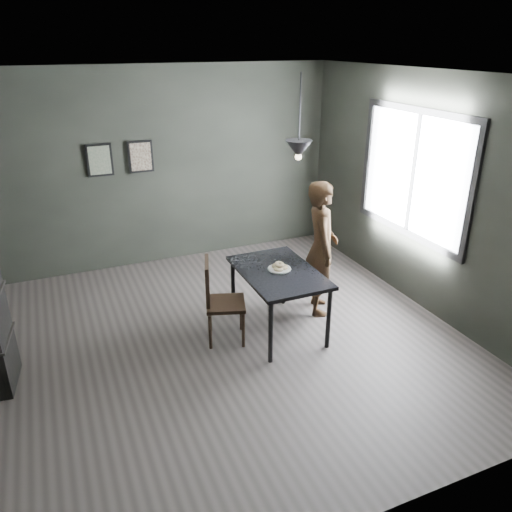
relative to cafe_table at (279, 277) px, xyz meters
name	(u,v)px	position (x,y,z in m)	size (l,w,h in m)	color
ground	(229,340)	(-0.60, 0.00, -0.67)	(5.00, 5.00, 0.00)	#342F2D
back_wall	(166,168)	(-0.60, 2.50, 0.73)	(5.00, 0.10, 2.80)	black
ceiling	(222,75)	(-0.60, 0.00, 2.13)	(5.00, 5.00, 0.02)	silver
window_assembly	(413,174)	(1.87, 0.20, 0.93)	(0.04, 1.96, 1.56)	white
cafe_table	(279,277)	(0.00, 0.00, 0.00)	(0.80, 1.20, 0.75)	black
white_plate	(279,269)	(0.02, 0.02, 0.08)	(0.23, 0.23, 0.01)	white
donut_pile	(279,267)	(0.02, 0.02, 0.12)	(0.18, 0.18, 0.08)	beige
woman	(321,248)	(0.67, 0.23, 0.15)	(0.60, 0.39, 1.63)	black
wood_chair	(218,296)	(-0.69, 0.08, -0.13)	(0.52, 0.52, 0.96)	black
pendant_lamp	(299,149)	(0.25, 0.10, 1.38)	(0.28, 0.28, 0.86)	black
framed_print_left	(100,160)	(-1.50, 2.47, 0.93)	(0.34, 0.04, 0.44)	black
framed_print_right	(141,157)	(-0.95, 2.47, 0.93)	(0.34, 0.04, 0.44)	black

